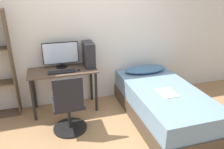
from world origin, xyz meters
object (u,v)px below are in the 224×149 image
office_chair (69,110)px  keyboard (62,72)px  pc_tower (89,54)px  bed (163,103)px  monitor (61,54)px

office_chair → keyboard: size_ratio=2.10×
office_chair → pc_tower: size_ratio=2.18×
office_chair → keyboard: bearing=92.6°
pc_tower → office_chair: bearing=-122.1°
office_chair → pc_tower: 1.04m
bed → pc_tower: size_ratio=4.70×
monitor → keyboard: bearing=-94.9°
keyboard → office_chair: bearing=-87.4°
bed → monitor: bearing=149.5°
office_chair → pc_tower: pc_tower is taller
office_chair → keyboard: 0.68m
bed → pc_tower: (-1.03, 0.79, 0.68)m
pc_tower → monitor: bearing=169.3°
monitor → pc_tower: (0.45, -0.09, -0.02)m
bed → pc_tower: bearing=142.6°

